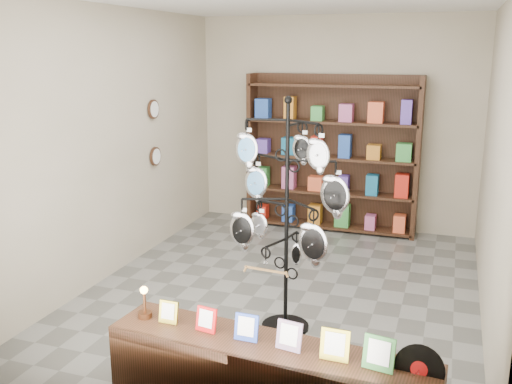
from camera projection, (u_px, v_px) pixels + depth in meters
ground at (284, 288)px, 6.21m from camera, size 5.00×5.00×0.00m
room_envelope at (286, 118)px, 5.76m from camera, size 5.00×5.00×5.00m
display_tree at (287, 200)px, 5.02m from camera, size 1.10×1.04×2.14m
front_shelf at (267, 381)px, 3.95m from camera, size 2.35×0.67×0.82m
back_shelving at (331, 159)px, 8.06m from camera, size 2.42×0.36×2.20m
wall_clocks at (154, 133)px, 7.21m from camera, size 0.03×0.24×0.84m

